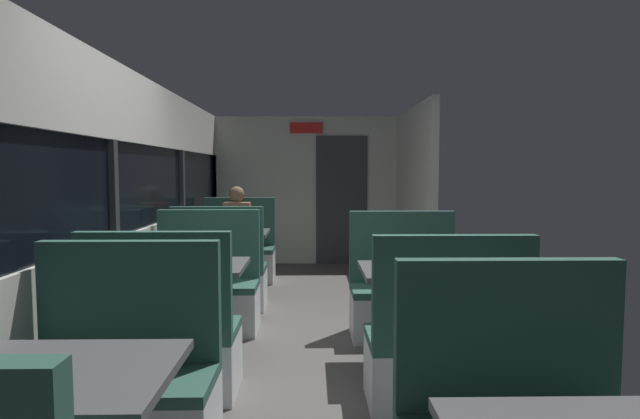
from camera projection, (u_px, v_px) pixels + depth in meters
name	position (u px, v px, depth m)	size (l,w,h in m)	color
ground_plane	(302.00, 360.00, 4.06)	(3.30, 9.20, 0.02)	#514F4C
carriage_window_panel_left	(111.00, 218.00, 3.95)	(0.09, 8.48, 2.30)	beige
carriage_end_bulkhead	(310.00, 191.00, 8.15)	(2.90, 0.11, 2.30)	beige
carriage_aisle_panel_right	(413.00, 194.00, 6.99)	(0.08, 2.40, 2.30)	beige
dining_table_near_window	(50.00, 397.00, 1.91)	(0.90, 0.70, 0.74)	#9E9EA3
bench_near_window_facing_entry	(121.00, 396.00, 2.63)	(0.95, 0.50, 1.10)	silver
dining_table_mid_window	(188.00, 277.00, 4.05)	(0.90, 0.70, 0.74)	#9E9EA3
bench_mid_window_facing_end	(163.00, 346.00, 3.38)	(0.95, 0.50, 1.10)	silver
bench_mid_window_facing_entry	(206.00, 295.00, 4.77)	(0.95, 0.50, 1.10)	silver
dining_table_far_window	(230.00, 240.00, 6.20)	(0.90, 0.70, 0.74)	#9E9EA3
bench_far_window_facing_end	(220.00, 278.00, 5.52)	(0.95, 0.50, 1.10)	silver
bench_far_window_facing_entry	(239.00, 256.00, 6.92)	(0.95, 0.50, 1.10)	silver
dining_table_rear_aisle	(422.00, 282.00, 3.88)	(0.90, 0.70, 0.74)	#9E9EA3
bench_rear_aisle_facing_end	(445.00, 355.00, 3.21)	(0.95, 0.50, 1.10)	silver
bench_rear_aisle_facing_entry	(404.00, 299.00, 4.61)	(0.95, 0.50, 1.10)	silver
seated_passenger	(238.00, 241.00, 6.83)	(0.47, 0.55, 1.26)	#26262D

